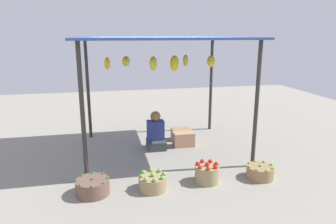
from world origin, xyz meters
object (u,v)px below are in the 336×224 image
(basket_green_chilies, at_px, (93,187))
(wooden_crate_stacked_rear, at_px, (181,134))
(basket_green_apples, at_px, (153,182))
(basket_limes, at_px, (260,172))
(wooden_crate_near_vendor, at_px, (183,139))
(basket_red_tomatoes, at_px, (207,173))
(vendor_person, at_px, (156,134))

(basket_green_chilies, bearing_deg, wooden_crate_stacked_rear, 47.98)
(basket_green_apples, xyz_separation_m, wooden_crate_stacked_rear, (1.00, 2.15, 0.01))
(wooden_crate_stacked_rear, bearing_deg, basket_green_chilies, -132.02)
(basket_green_apples, bearing_deg, basket_limes, 0.55)
(basket_limes, xyz_separation_m, wooden_crate_near_vendor, (-0.85, 1.71, 0.04))
(basket_green_chilies, bearing_deg, basket_limes, -0.71)
(basket_red_tomatoes, xyz_separation_m, basket_limes, (0.90, -0.05, -0.04))
(wooden_crate_stacked_rear, bearing_deg, basket_green_apples, -114.96)
(vendor_person, bearing_deg, basket_red_tomatoes, -72.28)
(basket_green_chilies, bearing_deg, basket_red_tomatoes, 0.44)
(wooden_crate_near_vendor, bearing_deg, basket_limes, -63.66)
(basket_green_apples, height_order, wooden_crate_near_vendor, wooden_crate_near_vendor)
(wooden_crate_stacked_rear, bearing_deg, wooden_crate_near_vendor, -98.24)
(vendor_person, distance_m, basket_green_apples, 1.78)
(basket_limes, distance_m, wooden_crate_near_vendor, 1.91)
(vendor_person, distance_m, wooden_crate_near_vendor, 0.61)
(vendor_person, xyz_separation_m, wooden_crate_stacked_rear, (0.65, 0.41, -0.17))
(wooden_crate_stacked_rear, bearing_deg, vendor_person, -147.60)
(vendor_person, height_order, basket_green_apples, vendor_person)
(basket_red_tomatoes, xyz_separation_m, wooden_crate_stacked_rear, (0.12, 2.09, -0.02))
(vendor_person, height_order, wooden_crate_stacked_rear, vendor_person)
(basket_limes, bearing_deg, basket_red_tomatoes, 177.03)
(basket_limes, height_order, wooden_crate_near_vendor, wooden_crate_near_vendor)
(basket_green_apples, height_order, basket_red_tomatoes, basket_red_tomatoes)
(basket_red_tomatoes, relative_size, wooden_crate_near_vendor, 0.90)
(wooden_crate_near_vendor, height_order, wooden_crate_stacked_rear, wooden_crate_near_vendor)
(wooden_crate_near_vendor, bearing_deg, wooden_crate_stacked_rear, 81.76)
(basket_red_tomatoes, height_order, basket_limes, basket_red_tomatoes)
(basket_green_apples, height_order, wooden_crate_stacked_rear, basket_green_apples)
(basket_red_tomatoes, bearing_deg, wooden_crate_stacked_rear, 86.79)
(basket_green_apples, height_order, basket_limes, basket_green_apples)
(basket_red_tomatoes, relative_size, basket_limes, 0.87)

